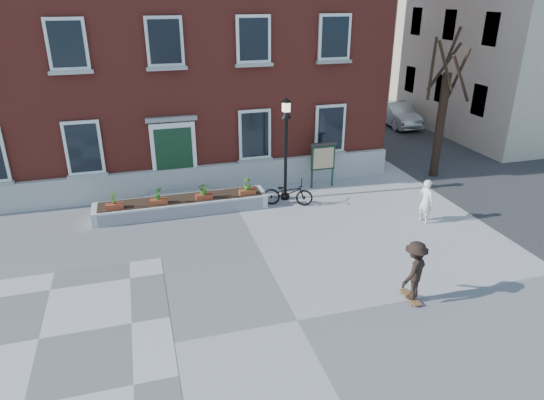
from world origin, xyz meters
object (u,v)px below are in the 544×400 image
object	(u,v)px
lamp_post	(286,135)
notice_board	(323,158)
bicycle	(288,193)
parked_car	(396,114)
bystander	(426,201)
skateboarder	(414,270)

from	to	relation	value
lamp_post	notice_board	distance (m)	2.37
bicycle	notice_board	world-z (taller)	notice_board
parked_car	bystander	xyz separation A→B (m)	(-5.69, -12.15, 0.11)
bystander	lamp_post	world-z (taller)	lamp_post
bicycle	notice_board	xyz separation A→B (m)	(1.92, 1.38, 0.77)
parked_car	notice_board	xyz separation A→B (m)	(-7.91, -8.09, 0.59)
parked_car	notice_board	distance (m)	11.33
parked_car	skateboarder	world-z (taller)	skateboarder
parked_car	bystander	bearing A→B (deg)	-113.73
bicycle	lamp_post	bearing A→B (deg)	13.57
bystander	skateboarder	size ratio (longest dim) A/B	0.93
notice_board	skateboarder	size ratio (longest dim) A/B	1.11
bystander	skateboarder	xyz separation A→B (m)	(-2.89, -4.02, 0.09)
parked_car	notice_board	bearing A→B (deg)	-132.97
bicycle	skateboarder	world-z (taller)	skateboarder
bicycle	skateboarder	bearing A→B (deg)	-148.21
lamp_post	notice_board	world-z (taller)	lamp_post
bicycle	bystander	size ratio (longest dim) A/B	1.19
skateboarder	lamp_post	bearing A→B (deg)	99.05
notice_board	skateboarder	distance (m)	8.11
bicycle	bystander	bearing A→B (deg)	-101.66
bicycle	bystander	xyz separation A→B (m)	(4.13, -2.68, 0.29)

